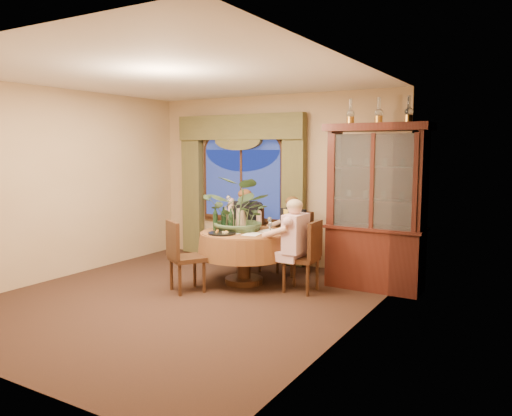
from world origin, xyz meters
The scene contains 37 objects.
floor centered at (0.00, 0.00, 0.00)m, with size 5.00×5.00×0.00m, color black.
wall_back centered at (0.00, 2.50, 1.40)m, with size 4.50×4.50×0.00m, color #A4845B.
wall_right centered at (2.25, 0.00, 1.40)m, with size 5.00×5.00×0.00m, color #A4845B.
ceiling centered at (0.00, 0.00, 2.80)m, with size 5.00×5.00×0.00m, color white.
window centered at (-0.60, 2.43, 1.30)m, with size 1.62×0.10×1.32m, color navy, non-canonical shape.
arched_transom centered at (-0.60, 2.43, 2.08)m, with size 1.60×0.06×0.44m, color navy, non-canonical shape.
drapery_left centered at (-1.63, 2.38, 1.18)m, with size 0.38×0.14×2.32m, color #484527.
drapery_right centered at (0.43, 2.38, 1.18)m, with size 0.38×0.14×2.32m, color #484527.
swag_valance centered at (-0.60, 2.35, 2.28)m, with size 2.45×0.16×0.42m, color #484527, non-canonical shape.
dining_table centered at (0.29, 1.07, 0.38)m, with size 1.32×1.32×0.75m, color maroon.
china_cabinet centered at (1.98, 1.75, 1.13)m, with size 1.39×0.55×2.26m, color #36100B.
oil_lamp_left centered at (1.59, 1.75, 2.43)m, with size 0.11×0.11×0.34m, color #A5722D, non-canonical shape.
oil_lamp_center centered at (1.98, 1.75, 2.43)m, with size 0.11×0.11×0.34m, color #A5722D, non-canonical shape.
oil_lamp_right centered at (2.38, 1.75, 2.43)m, with size 0.11×0.11×0.34m, color #A5722D, non-canonical shape.
chair_right centered at (1.17, 1.11, 0.48)m, with size 0.42×0.42×0.96m, color black.
chair_back_right centered at (0.66, 1.90, 0.48)m, with size 0.42×0.42×0.96m, color black.
chair_back centered at (-0.07, 1.84, 0.48)m, with size 0.42×0.42×0.96m, color black.
chair_front_left centered at (-0.15, 0.34, 0.48)m, with size 0.42×0.42×0.96m, color black.
person_pink centered at (1.12, 1.04, 0.63)m, with size 0.45×0.41×1.26m, color #D3A7B0, non-canonical shape.
person_back centered at (-0.17, 1.85, 0.64)m, with size 0.46×0.42×1.29m, color black, non-canonical shape.
person_scarf centered at (0.69, 1.84, 0.61)m, with size 0.43×0.40×1.21m, color black, non-canonical shape.
stoneware_vase centered at (0.16, 1.19, 0.90)m, with size 0.16×0.16×0.31m, color tan, non-canonical shape.
centerpiece_plant centered at (0.20, 1.16, 1.41)m, with size 1.05×1.17×0.91m, color #3B5433.
olive_bowl centered at (0.33, 1.00, 0.77)m, with size 0.16×0.16×0.05m, color #495528.
cheese_platter centered at (0.14, 0.74, 0.76)m, with size 0.39×0.39×0.02m, color black.
wine_bottle_0 centered at (-0.02, 1.24, 0.92)m, with size 0.07×0.07×0.33m, color black.
wine_bottle_1 centered at (-0.11, 1.20, 0.92)m, with size 0.07×0.07×0.33m, color tan.
wine_bottle_2 centered at (-0.07, 1.09, 0.92)m, with size 0.07×0.07×0.33m, color black.
wine_bottle_3 centered at (-0.14, 0.98, 0.92)m, with size 0.07×0.07×0.33m, color black.
wine_bottle_4 centered at (0.05, 1.13, 0.92)m, with size 0.07×0.07×0.33m, color tan.
wine_bottle_5 centered at (0.13, 0.98, 0.92)m, with size 0.07×0.07×0.33m, color black.
tasting_paper_0 centered at (0.51, 0.94, 0.75)m, with size 0.21×0.30×0.00m, color white.
tasting_paper_1 centered at (0.57, 1.30, 0.75)m, with size 0.21×0.30×0.00m, color white.
tasting_paper_2 centered at (0.23, 0.82, 0.75)m, with size 0.21×0.30×0.00m, color white.
wine_glass_person_pink centered at (0.73, 1.06, 0.84)m, with size 0.07×0.07×0.18m, color silver, non-canonical shape.
wine_glass_person_back centered at (0.07, 1.45, 0.84)m, with size 0.07×0.07×0.18m, color silver, non-canonical shape.
wine_glass_person_scarf centered at (0.49, 1.46, 0.84)m, with size 0.07×0.07×0.18m, color silver, non-canonical shape.
Camera 1 is at (4.00, -4.85, 1.93)m, focal length 35.00 mm.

